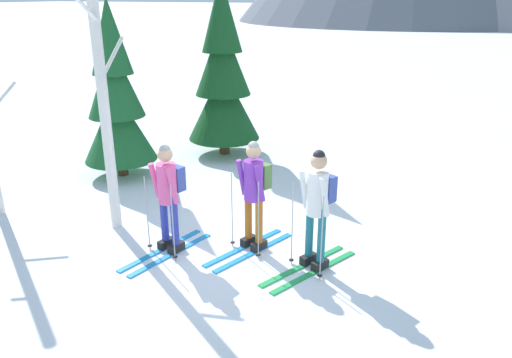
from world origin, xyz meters
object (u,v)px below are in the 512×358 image
Objects in this scene: skier_in_purple at (254,190)px; pine_tree_near at (116,98)px; skier_in_pink at (168,193)px; skier_in_white at (317,203)px; pine_tree_mid at (223,76)px; birch_tree_slender at (102,86)px.

skier_in_purple is 4.30m from pine_tree_near.
skier_in_white is at bearing 10.90° from skier_in_pink.
pine_tree_mid is 0.88× the size of birch_tree_slender.
skier_in_purple is at bearing -25.00° from pine_tree_near.
skier_in_pink is at bearing -152.91° from skier_in_purple.
birch_tree_slender reaches higher than pine_tree_mid.
skier_in_pink is at bearing -169.10° from skier_in_white.
pine_tree_near is 2.55m from pine_tree_mid.
birch_tree_slender is (-2.35, -0.27, 1.38)m from skier_in_purple.
skier_in_white is at bearing -49.28° from pine_tree_mid.
pine_tree_mid reaches higher than skier_in_white.
pine_tree_near is at bearing -120.20° from pine_tree_mid.
birch_tree_slender is at bearing -54.07° from pine_tree_near.
pine_tree_near reaches higher than skier_in_purple.
skier_in_pink is 4.87m from pine_tree_mid.
skier_in_purple reaches higher than skier_in_pink.
birch_tree_slender reaches higher than pine_tree_near.
skier_in_pink is 1.23m from skier_in_purple.
birch_tree_slender reaches higher than skier_in_white.
birch_tree_slender is (-1.25, 0.29, 1.39)m from skier_in_pink.
birch_tree_slender is at bearing -173.42° from skier_in_purple.
skier_in_white is 5.54m from pine_tree_mid.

